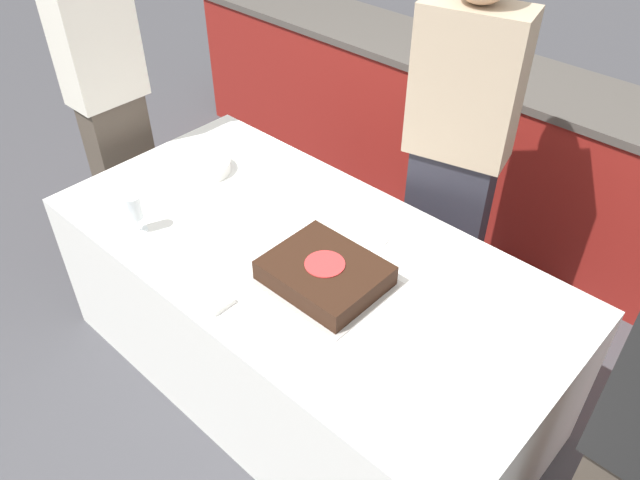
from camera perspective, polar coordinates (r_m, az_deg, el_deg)
name	(u,v)px	position (r m, az deg, el deg)	size (l,w,h in m)	color
ground_plane	(305,373)	(2.91, -1.34, -12.05)	(14.00, 14.00, 0.00)	#424247
back_counter	(502,152)	(3.63, 16.34, 7.70)	(4.40, 0.58, 0.92)	maroon
dining_table	(304,317)	(2.64, -1.46, -7.04)	(2.07, 1.03, 0.74)	white
cake	(325,273)	(2.22, 0.44, -3.05)	(0.44, 0.37, 0.09)	#B7B2AD
plate_stack	(204,166)	(2.86, -10.56, 6.65)	(0.24, 0.24, 0.05)	white
wine_glass	(134,209)	(2.51, -16.62, 2.76)	(0.07, 0.07, 0.16)	white
side_plate_near_cake	(365,235)	(2.45, 4.13, 0.44)	(0.19, 0.19, 0.00)	white
utensil_pile	(212,298)	(2.21, -9.84, -5.24)	(0.14, 0.09, 0.02)	white
person_cutting_cake	(456,154)	(2.67, 12.31, 7.72)	(0.45, 0.29, 1.75)	#282833
person_seated_left	(110,106)	(3.16, -18.61, 11.56)	(0.21, 0.34, 1.72)	#4C4238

